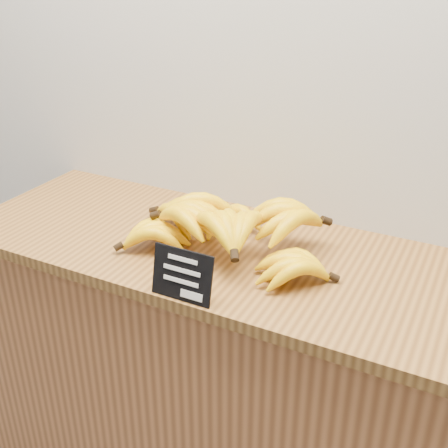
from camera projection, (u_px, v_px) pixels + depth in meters
counter at (232, 393)px, 1.62m from camera, size 1.50×0.50×0.90m
counter_top at (233, 253)px, 1.42m from camera, size 1.46×0.54×0.03m
chalkboard_sign at (182, 275)px, 1.19m from camera, size 0.14×0.03×0.11m
banana_pile at (226, 225)px, 1.39m from camera, size 0.57×0.36×0.13m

